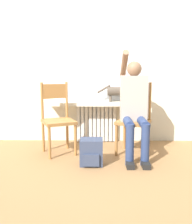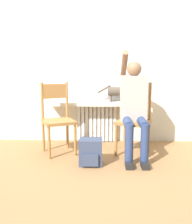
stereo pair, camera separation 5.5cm
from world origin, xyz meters
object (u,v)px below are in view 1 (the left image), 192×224
object	(u,v)px
chair_right	(134,118)
person	(134,104)
backpack	(91,152)
chair_left	(58,118)
cat	(120,91)

from	to	relation	value
chair_right	person	size ratio (longest dim) A/B	0.70
backpack	chair_left	bearing A→B (deg)	135.94
chair_left	cat	size ratio (longest dim) A/B	1.71
cat	backpack	bearing A→B (deg)	-112.78
chair_left	cat	world-z (taller)	chair_left
person	backpack	bearing A→B (deg)	-148.49
backpack	chair_right	bearing A→B (deg)	39.01
chair_left	chair_right	bearing A→B (deg)	-24.89
cat	backpack	distance (m)	1.20
chair_right	backpack	xyz separation A→B (m)	(-0.56, -0.45, -0.33)
chair_left	backpack	distance (m)	0.73
chair_right	cat	xyz separation A→B (m)	(-0.16, 0.49, 0.31)
chair_right	person	world-z (taller)	person
person	cat	size ratio (longest dim) A/B	2.46
cat	backpack	world-z (taller)	cat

